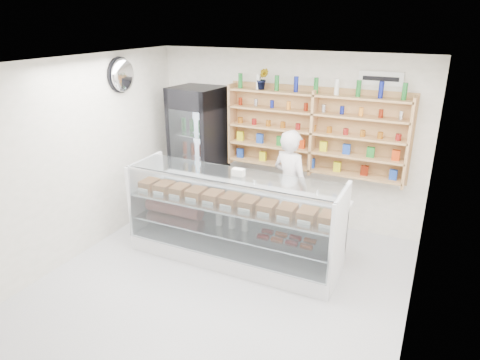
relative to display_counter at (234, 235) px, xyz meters
The scene contains 8 objects.
room 1.36m from the display_counter, 80.30° to the right, with size 5.00×5.00×5.00m.
display_counter is the anchor object (origin of this frame).
shop_worker 1.19m from the display_counter, 63.49° to the left, with size 0.63×0.42×1.74m, color silver.
drinks_cooler 1.97m from the display_counter, 135.71° to the left, with size 0.86×0.84×2.19m.
wall_shelving 2.03m from the display_counter, 66.31° to the left, with size 2.84×0.28×1.33m.
potted_plant 2.50m from the display_counter, 98.42° to the left, with size 0.18×0.15×0.33m, color #1E6626.
security_mirror 2.93m from the display_counter, behind, with size 0.15×0.50×0.50m, color silver.
wall_sign 3.06m from the display_counter, 46.07° to the left, with size 0.62×0.03×0.20m, color white.
Camera 1 is at (2.25, -3.97, 3.27)m, focal length 32.00 mm.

